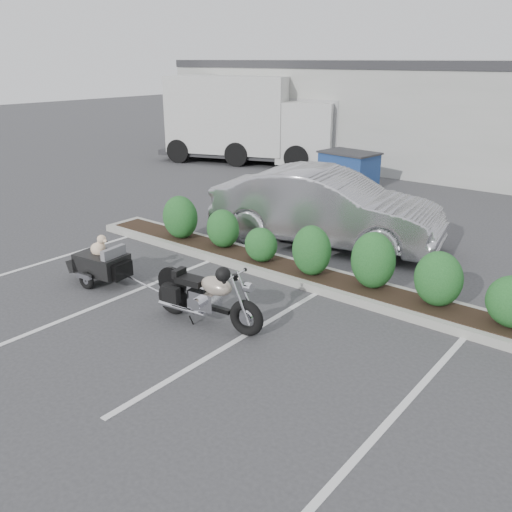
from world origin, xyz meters
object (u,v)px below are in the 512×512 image
Objects in this scene: sedan at (326,208)px; delivery_truck at (251,122)px; motorcycle at (207,298)px; pet_trailer at (101,262)px; dumpster at (349,170)px.

sedan is 0.67× the size of delivery_truck.
motorcycle is 0.39× the size of sedan.
sedan is 10.83m from delivery_truck.
sedan reaches higher than pet_trailer.
motorcycle is at bearing -7.58° from pet_trailer.
sedan is (2.09, 4.67, 0.45)m from pet_trailer.
pet_trailer is 5.14m from sedan.
motorcycle reaches higher than pet_trailer.
delivery_truck is (-8.75, 11.88, 1.17)m from motorcycle.
delivery_truck is (-5.97, 11.86, 1.22)m from pet_trailer.
pet_trailer is (-2.78, 0.02, -0.06)m from motorcycle.
delivery_truck is at bearing 36.53° from sedan.
dumpster is 0.25× the size of delivery_truck.
dumpster is 5.94m from delivery_truck.
dumpster is (-3.17, 10.15, 0.13)m from motorcycle.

